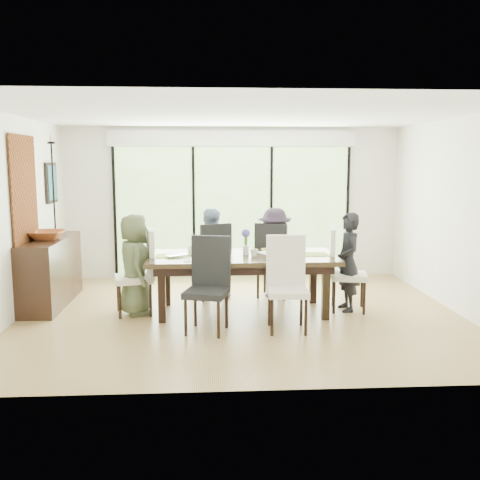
{
  "coord_description": "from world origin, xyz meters",
  "views": [
    {
      "loc": [
        -0.45,
        -7.14,
        2.08
      ],
      "look_at": [
        0.0,
        0.25,
        1.0
      ],
      "focal_mm": 40.0,
      "sensor_mm": 36.0,
      "label": 1
    }
  ],
  "objects": [
    {
      "name": "table_leg_bl",
      "position": [
        -1.05,
        0.55,
        0.37
      ],
      "size": [
        0.1,
        0.1,
        0.74
      ],
      "primitive_type": "cube",
      "color": "black",
      "rests_on": "floor"
    },
    {
      "name": "person_left_end",
      "position": [
        -1.45,
        0.12,
        0.69
      ],
      "size": [
        0.56,
        0.73,
        1.39
      ],
      "primitive_type": "imported",
      "rotation": [
        0.0,
        0.0,
        1.83
      ],
      "color": "#4A5438",
      "rests_on": "floor"
    },
    {
      "name": "cup_a",
      "position": [
        -0.67,
        0.27,
        0.86
      ],
      "size": [
        0.19,
        0.19,
        0.1
      ],
      "primitive_type": "imported",
      "rotation": [
        0.0,
        0.0,
        0.74
      ],
      "color": "white",
      "rests_on": "table_top"
    },
    {
      "name": "laptop",
      "position": [
        -0.82,
        0.02,
        0.82
      ],
      "size": [
        0.42,
        0.39,
        0.03
      ],
      "primitive_type": "imported",
      "rotation": [
        0.0,
        0.0,
        0.59
      ],
      "color": "silver",
      "rests_on": "table_top"
    },
    {
      "name": "chair_far_right",
      "position": [
        0.58,
        0.97,
        0.59
      ],
      "size": [
        0.64,
        0.64,
        1.18
      ],
      "primitive_type": null,
      "rotation": [
        0.0,
        0.0,
        2.78
      ],
      "color": "black",
      "rests_on": "floor"
    },
    {
      "name": "table_leg_fr",
      "position": [
        1.11,
        -0.31,
        0.37
      ],
      "size": [
        0.1,
        0.1,
        0.74
      ],
      "primitive_type": "cube",
      "color": "black",
      "rests_on": "floor"
    },
    {
      "name": "cup_b",
      "position": [
        0.18,
        0.02,
        0.86
      ],
      "size": [
        0.15,
        0.15,
        0.1
      ],
      "primitive_type": "imported",
      "rotation": [
        0.0,
        0.0,
        2.46
      ],
      "color": "white",
      "rests_on": "table_top"
    },
    {
      "name": "wall_left",
      "position": [
        -3.01,
        0.0,
        1.35
      ],
      "size": [
        0.02,
        5.0,
        2.7
      ],
      "primitive_type": "cube",
      "color": "silver",
      "rests_on": "floor"
    },
    {
      "name": "ceiling",
      "position": [
        0.0,
        0.0,
        2.71
      ],
      "size": [
        6.0,
        5.0,
        0.01
      ],
      "primitive_type": "cube",
      "color": "white",
      "rests_on": "wall_back"
    },
    {
      "name": "person_far_left",
      "position": [
        -0.42,
        0.95,
        0.69
      ],
      "size": [
        0.66,
        0.43,
        1.39
      ],
      "primitive_type": "imported",
      "rotation": [
        0.0,
        0.0,
        3.18
      ],
      "color": "#7F94B8",
      "rests_on": "floor"
    },
    {
      "name": "mullion_c",
      "position": [
        0.7,
        2.46,
        1.2
      ],
      "size": [
        0.05,
        0.04,
        2.3
      ],
      "primitive_type": "cube",
      "color": "black",
      "rests_on": "wall_back"
    },
    {
      "name": "wall_right",
      "position": [
        3.01,
        0.0,
        1.35
      ],
      "size": [
        0.02,
        5.0,
        2.7
      ],
      "primitive_type": "cube",
      "color": "beige",
      "rests_on": "floor"
    },
    {
      "name": "tapestry",
      "position": [
        -2.97,
        0.4,
        1.7
      ],
      "size": [
        0.02,
        1.0,
        1.5
      ],
      "primitive_type": "cube",
      "color": "brown",
      "rests_on": "wall_left"
    },
    {
      "name": "floor",
      "position": [
        0.0,
        0.0,
        -0.01
      ],
      "size": [
        6.0,
        5.0,
        0.01
      ],
      "primitive_type": "cube",
      "color": "olive",
      "rests_on": "ground"
    },
    {
      "name": "bowl",
      "position": [
        -2.76,
        0.61,
        1.04
      ],
      "size": [
        0.52,
        0.52,
        0.13
      ],
      "primitive_type": "imported",
      "color": "brown",
      "rests_on": "sideboard"
    },
    {
      "name": "foliage_mid",
      "position": [
        0.4,
        5.8,
        1.8
      ],
      "size": [
        4.0,
        4.0,
        4.0
      ],
      "primitive_type": "sphere",
      "color": "#14380F",
      "rests_on": "ground"
    },
    {
      "name": "tablet_far_r",
      "position": [
        0.53,
        0.47,
        0.82
      ],
      "size": [
        0.26,
        0.18,
        0.01
      ],
      "primitive_type": "cube",
      "color": "black",
      "rests_on": "table_top"
    },
    {
      "name": "candle",
      "position": [
        -2.76,
        1.06,
        2.43
      ],
      "size": [
        0.04,
        0.04,
        0.11
      ],
      "primitive_type": "cylinder",
      "color": "silver",
      "rests_on": "sideboard"
    },
    {
      "name": "chair_near_right",
      "position": [
        0.53,
        -0.75,
        0.59
      ],
      "size": [
        0.51,
        0.51,
        1.18
      ],
      "primitive_type": null,
      "rotation": [
        0.0,
        0.0,
        -0.04
      ],
      "color": "silver",
      "rests_on": "floor"
    },
    {
      "name": "table_apron",
      "position": [
        0.03,
        0.12,
        0.68
      ],
      "size": [
        2.36,
        0.97,
        0.11
      ],
      "primitive_type": "cube",
      "color": "black",
      "rests_on": "floor"
    },
    {
      "name": "cup_c",
      "position": [
        0.83,
        0.22,
        0.86
      ],
      "size": [
        0.19,
        0.19,
        0.1
      ],
      "primitive_type": "imported",
      "rotation": [
        0.0,
        0.0,
        3.78
      ],
      "color": "white",
      "rests_on": "table_top"
    },
    {
      "name": "papers",
      "position": [
        0.73,
        0.07,
        0.81
      ],
      "size": [
        0.32,
        0.24,
        0.0
      ],
      "primitive_type": "cube",
      "color": "white",
      "rests_on": "table_top"
    },
    {
      "name": "vase",
      "position": [
        0.08,
        0.17,
        0.87
      ],
      "size": [
        0.09,
        0.09,
        0.13
      ],
      "primitive_type": "cylinder",
      "color": "silver",
      "rests_on": "table_top"
    },
    {
      "name": "chair_far_left",
      "position": [
        -0.42,
        0.97,
        0.59
      ],
      "size": [
        0.65,
        0.65,
        1.18
      ],
      "primitive_type": null,
      "rotation": [
        0.0,
        0.0,
        3.56
      ],
      "color": "black",
      "rests_on": "floor"
    },
    {
      "name": "placemat_left",
      "position": [
        -0.92,
        0.12,
        0.81
      ],
      "size": [
        0.47,
        0.34,
        0.01
      ],
      "primitive_type": "cube",
      "color": "#97B540",
      "rests_on": "table_top"
    },
    {
      "name": "art_canvas",
      "position": [
        -2.95,
        1.7,
        1.75
      ],
      "size": [
        0.01,
        0.45,
        0.55
      ],
      "primitive_type": "cube",
      "color": "#18444F",
      "rests_on": "wall_left"
    },
    {
      "name": "wall_back",
      "position": [
        0.0,
        2.51,
        1.35
      ],
      "size": [
        6.0,
        0.02,
        2.7
      ],
      "primitive_type": "cube",
      "color": "silver",
      "rests_on": "floor"
    },
    {
      "name": "wall_front",
      "position": [
        0.0,
        -2.51,
        1.35
      ],
      "size": [
        6.0,
        0.02,
        2.7
      ],
      "primitive_type": "cube",
      "color": "white",
      "rests_on": "floor"
    },
    {
      "name": "placemat_paper",
      "position": [
        -0.52,
        -0.18,
        0.81
      ],
      "size": [
        0.47,
        0.34,
        0.01
      ],
      "primitive_type": "cube",
      "color": "white",
      "rests_on": "table_top"
    },
    {
      "name": "placemat_far_l",
      "position": [
        -0.42,
        0.52,
        0.81
      ],
      "size": [
        0.47,
        0.34,
        0.01
      ],
      "primitive_type": "cube",
      "color": "#A0B540",
      "rests_on": "table_top"
    },
    {
      "name": "rail_top",
      "position": [
        0.0,
        4.2,
        0.55
      ],
      "size": [
        6.0,
        0.08,
        0.06
      ],
      "primitive_type": "cube",
      "color": "brown",
      "rests_on": "deck"
    },
    {
      "name": "platter_base",
      "position": [
        -0.52,
        -0.18,
        0.83
      ],
      "size": [
        0.28,
        0.28,
        0.03
      ],
      "primitive_type": "cube",
      "color": "white",
      "rests_on": "table_top"
    },
    {
      "name": "table_top",
      "position": [
        0.03,
        0.12,
        0.77
      ],
      "size": [
        2.58,
        1.18,
        0.06
      ],
      "primitive_type": "cube",
      "color": "black",
      "rests_on": "floor"
    },
    {
      "name": "mullion_b",
      "position": [
        -0.7,
        2.46,
        1.2
      ],
      "size": [
        0.05,
        0.04,
        2.3
      ],
      "primitive_type": "cube",
      "color": "black",
      "rests_on": "wall_back"
    },
    {
      "name": "mullion_a",
      "position": [
        -2.1,
        2.46,
        1.2
      ],
      "size": [
        0.05,
        0.04,
        2.3
      ],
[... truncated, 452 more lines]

